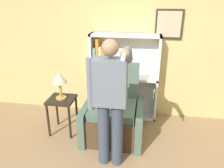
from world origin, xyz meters
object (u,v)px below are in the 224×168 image
at_px(bookcase, 117,78).
at_px(armchair, 114,114).
at_px(table_lamp, 59,79).
at_px(side_table, 62,105).
at_px(person_standing, 110,99).

distance_m(bookcase, armchair, 0.76).
bearing_deg(armchair, table_lamp, -176.70).
bearing_deg(bookcase, side_table, -139.30).
height_order(bookcase, armchair, bookcase).
bearing_deg(side_table, table_lamp, 0.00).
relative_size(side_table, table_lamp, 1.37).
relative_size(bookcase, armchair, 1.36).
bearing_deg(table_lamp, armchair, 3.30).
distance_m(person_standing, side_table, 1.19).
bearing_deg(armchair, person_standing, -85.77).
xyz_separation_m(armchair, side_table, (-0.84, -0.05, 0.13)).
xyz_separation_m(bookcase, table_lamp, (-0.81, -0.70, 0.18)).
xyz_separation_m(side_table, table_lamp, (0.00, 0.00, 0.44)).
bearing_deg(bookcase, armchair, -86.97).
xyz_separation_m(person_standing, side_table, (-0.89, 0.62, -0.47)).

